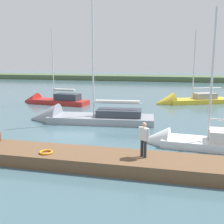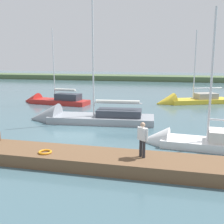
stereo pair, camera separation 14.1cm
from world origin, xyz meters
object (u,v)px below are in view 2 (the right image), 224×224
life_ring_buoy (45,152)px  sailboat_far_left (78,119)px  sailboat_mid_channel (186,102)px  sailboat_near_dock (51,101)px  person_on_dock (143,137)px  sailboat_far_right (192,143)px

life_ring_buoy → sailboat_far_left: size_ratio=0.06×
life_ring_buoy → sailboat_mid_channel: (-7.22, -21.54, -0.50)m
sailboat_far_left → sailboat_mid_channel: sailboat_far_left is taller
sailboat_near_dock → person_on_dock: sailboat_near_dock is taller
sailboat_mid_channel → sailboat_far_right: (0.10, 16.85, 0.06)m
sailboat_near_dock → sailboat_far_right: 20.30m
life_ring_buoy → person_on_dock: person_on_dock is taller
sailboat_mid_channel → sailboat_far_right: size_ratio=1.09×
life_ring_buoy → sailboat_mid_channel: bearing=-108.5°
sailboat_far_left → sailboat_far_right: size_ratio=1.28×
life_ring_buoy → person_on_dock: bearing=-173.4°
life_ring_buoy → sailboat_far_right: bearing=-146.6°
person_on_dock → sailboat_far_right: bearing=6.1°
sailboat_near_dock → person_on_dock: (-13.12, 17.20, 1.33)m
sailboat_far_left → sailboat_near_dock: 10.61m
sailboat_far_right → sailboat_far_left: bearing=-22.8°
life_ring_buoy → sailboat_mid_channel: 22.73m
sailboat_near_dock → life_ring_buoy: bearing=122.7°
sailboat_far_right → person_on_dock: (2.44, 4.16, 1.35)m
sailboat_mid_channel → sailboat_far_right: sailboat_mid_channel is taller
sailboat_far_left → sailboat_mid_channel: (-9.07, -12.11, -0.03)m
life_ring_buoy → sailboat_near_dock: bearing=-64.6°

